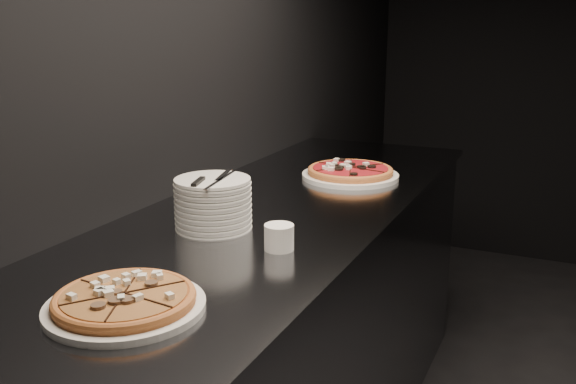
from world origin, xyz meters
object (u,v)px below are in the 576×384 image
at_px(counter, 270,347).
at_px(plate_stack, 213,203).
at_px(pizza_tomato, 350,172).
at_px(ramekin, 279,236).
at_px(cutlery, 212,179).
at_px(pizza_mushroom, 125,301).

height_order(counter, plate_stack, plate_stack).
distance_m(pizza_tomato, ramekin, 0.80).
bearing_deg(pizza_tomato, cutlery, -101.26).
distance_m(counter, plate_stack, 0.57).
bearing_deg(pizza_mushroom, pizza_tomato, 88.08).
relative_size(pizza_mushroom, pizza_tomato, 0.87).
height_order(pizza_mushroom, cutlery, cutlery).
distance_m(plate_stack, cutlery, 0.08).
height_order(counter, cutlery, cutlery).
bearing_deg(pizza_mushroom, ramekin, 73.72).
height_order(plate_stack, ramekin, plate_stack).
bearing_deg(cutlery, ramekin, -30.94).
bearing_deg(pizza_mushroom, plate_stack, 101.96).
xyz_separation_m(plate_stack, cutlery, (0.01, -0.02, 0.07)).
bearing_deg(plate_stack, cutlery, -62.38).
distance_m(counter, pizza_tomato, 0.71).
xyz_separation_m(pizza_mushroom, cutlery, (-0.10, 0.51, 0.13)).
relative_size(pizza_tomato, plate_stack, 1.76).
xyz_separation_m(pizza_mushroom, plate_stack, (-0.11, 0.53, 0.05)).
height_order(pizza_mushroom, ramekin, ramekin).
relative_size(counter, plate_stack, 11.50).
relative_size(pizza_tomato, cutlery, 1.64).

